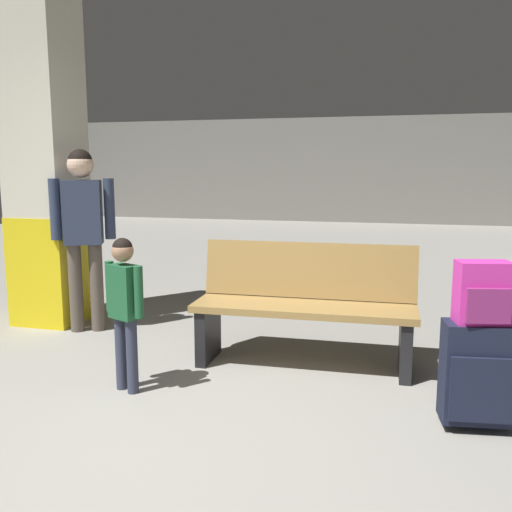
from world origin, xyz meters
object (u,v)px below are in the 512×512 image
object	(u,v)px
structural_pillar	(45,154)
adult	(83,221)
suitcase	(478,373)
backpack_bright	(483,293)
bench	(305,306)
child	(124,298)

from	to	relation	value
structural_pillar	adult	size ratio (longest dim) A/B	1.97
suitcase	backpack_bright	distance (m)	0.45
bench	backpack_bright	xyz separation A→B (m)	(1.10, -0.78, 0.33)
bench	adult	bearing A→B (deg)	170.24
structural_pillar	adult	xyz separation A→B (m)	(0.49, -0.21, -0.58)
adult	structural_pillar	bearing A→B (deg)	156.65
backpack_bright	adult	xyz separation A→B (m)	(-3.12, 1.13, 0.22)
bench	suitcase	distance (m)	1.35
backpack_bright	child	xyz separation A→B (m)	(-2.13, -0.01, -0.15)
structural_pillar	bench	size ratio (longest dim) A/B	1.96
child	adult	size ratio (longest dim) A/B	0.63
bench	backpack_bright	distance (m)	1.39
structural_pillar	child	distance (m)	2.22
structural_pillar	adult	distance (m)	0.78
child	adult	distance (m)	1.56
backpack_bright	adult	world-z (taller)	adult
structural_pillar	adult	bearing A→B (deg)	-23.35
bench	structural_pillar	bearing A→B (deg)	167.46
bench	child	xyz separation A→B (m)	(-1.03, -0.79, 0.18)
backpack_bright	child	world-z (taller)	child
suitcase	adult	world-z (taller)	adult
structural_pillar	adult	world-z (taller)	structural_pillar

